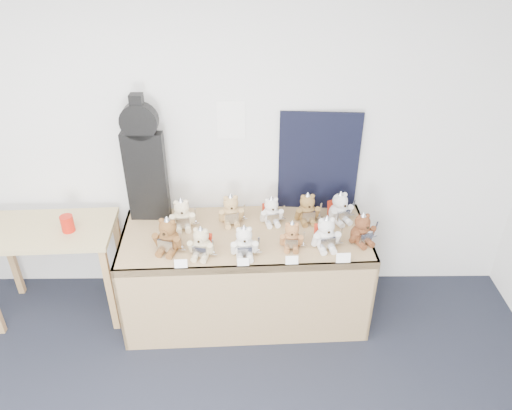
{
  "coord_description": "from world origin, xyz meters",
  "views": [
    {
      "loc": [
        0.83,
        -0.99,
        2.98
      ],
      "look_at": [
        0.86,
        1.99,
        1.1
      ],
      "focal_mm": 35.0,
      "sensor_mm": 36.0,
      "label": 1
    }
  ],
  "objects_px": {
    "teddy_front_centre": "(244,243)",
    "teddy_back_centre_left": "(231,210)",
    "teddy_front_left": "(201,243)",
    "teddy_front_far_left": "(168,236)",
    "side_table": "(50,242)",
    "red_cup": "(67,224)",
    "guitar_case": "(144,161)",
    "teddy_back_end": "(340,209)",
    "teddy_front_right": "(292,236)",
    "teddy_back_centre_right": "(271,211)",
    "teddy_back_left": "(182,215)",
    "teddy_front_far_right": "(326,234)",
    "teddy_front_end": "(362,230)",
    "display_table": "(246,258)",
    "teddy_back_right": "(307,209)"
  },
  "relations": [
    {
      "from": "side_table",
      "to": "display_table",
      "type": "bearing_deg",
      "value": -6.84
    },
    {
      "from": "teddy_front_end",
      "to": "teddy_back_centre_left",
      "type": "xyz_separation_m",
      "value": [
        -0.96,
        0.27,
        0.0
      ]
    },
    {
      "from": "teddy_front_far_right",
      "to": "teddy_back_centre_right",
      "type": "bearing_deg",
      "value": 131.17
    },
    {
      "from": "guitar_case",
      "to": "teddy_back_end",
      "type": "distance_m",
      "value": 1.53
    },
    {
      "from": "teddy_back_centre_left",
      "to": "teddy_back_left",
      "type": "bearing_deg",
      "value": -178.72
    },
    {
      "from": "guitar_case",
      "to": "teddy_front_far_left",
      "type": "bearing_deg",
      "value": -63.53
    },
    {
      "from": "display_table",
      "to": "teddy_front_far_right",
      "type": "height_order",
      "value": "teddy_front_far_right"
    },
    {
      "from": "teddy_front_left",
      "to": "teddy_front_right",
      "type": "bearing_deg",
      "value": 18.95
    },
    {
      "from": "teddy_front_centre",
      "to": "teddy_back_centre_left",
      "type": "xyz_separation_m",
      "value": [
        -0.11,
        0.42,
        0.0
      ]
    },
    {
      "from": "teddy_front_far_left",
      "to": "teddy_front_right",
      "type": "distance_m",
      "value": 0.88
    },
    {
      "from": "teddy_front_centre",
      "to": "teddy_front_far_right",
      "type": "distance_m",
      "value": 0.59
    },
    {
      "from": "teddy_back_centre_left",
      "to": "teddy_front_left",
      "type": "bearing_deg",
      "value": -123.48
    },
    {
      "from": "teddy_front_far_left",
      "to": "teddy_front_centre",
      "type": "xyz_separation_m",
      "value": [
        0.54,
        -0.07,
        -0.01
      ]
    },
    {
      "from": "red_cup",
      "to": "teddy_front_centre",
      "type": "xyz_separation_m",
      "value": [
        1.32,
        -0.26,
        0.0
      ]
    },
    {
      "from": "teddy_front_left",
      "to": "teddy_back_right",
      "type": "relative_size",
      "value": 0.97
    },
    {
      "from": "teddy_front_left",
      "to": "teddy_back_end",
      "type": "xyz_separation_m",
      "value": [
        1.04,
        0.43,
        0.01
      ]
    },
    {
      "from": "teddy_front_far_left",
      "to": "teddy_front_right",
      "type": "height_order",
      "value": "teddy_front_far_left"
    },
    {
      "from": "teddy_front_left",
      "to": "guitar_case",
      "type": "bearing_deg",
      "value": 142.65
    },
    {
      "from": "guitar_case",
      "to": "teddy_front_centre",
      "type": "xyz_separation_m",
      "value": [
        0.74,
        -0.5,
        -0.39
      ]
    },
    {
      "from": "teddy_front_right",
      "to": "teddy_front_end",
      "type": "relative_size",
      "value": 0.89
    },
    {
      "from": "display_table",
      "to": "teddy_front_left",
      "type": "bearing_deg",
      "value": -152.99
    },
    {
      "from": "teddy_front_centre",
      "to": "teddy_back_centre_left",
      "type": "distance_m",
      "value": 0.43
    },
    {
      "from": "teddy_front_left",
      "to": "teddy_front_far_left",
      "type": "bearing_deg",
      "value": 176.09
    },
    {
      "from": "teddy_front_end",
      "to": "teddy_back_right",
      "type": "relative_size",
      "value": 1.0
    },
    {
      "from": "teddy_back_right",
      "to": "red_cup",
      "type": "bearing_deg",
      "value": 177.22
    },
    {
      "from": "guitar_case",
      "to": "teddy_back_centre_right",
      "type": "xyz_separation_m",
      "value": [
        0.95,
        -0.08,
        -0.4
      ]
    },
    {
      "from": "red_cup",
      "to": "teddy_front_far_right",
      "type": "height_order",
      "value": "teddy_front_far_right"
    },
    {
      "from": "teddy_back_right",
      "to": "teddy_front_far_right",
      "type": "bearing_deg",
      "value": -82.18
    },
    {
      "from": "display_table",
      "to": "teddy_front_left",
      "type": "height_order",
      "value": "teddy_front_left"
    },
    {
      "from": "teddy_front_end",
      "to": "teddy_back_centre_right",
      "type": "xyz_separation_m",
      "value": [
        -0.65,
        0.27,
        -0.01
      ]
    },
    {
      "from": "guitar_case",
      "to": "teddy_front_end",
      "type": "relative_size",
      "value": 3.77
    },
    {
      "from": "teddy_back_centre_right",
      "to": "teddy_front_centre",
      "type": "bearing_deg",
      "value": -127.09
    },
    {
      "from": "teddy_front_far_left",
      "to": "teddy_back_end",
      "type": "xyz_separation_m",
      "value": [
        1.28,
        0.36,
        -0.01
      ]
    },
    {
      "from": "teddy_back_left",
      "to": "teddy_back_right",
      "type": "relative_size",
      "value": 1.02
    },
    {
      "from": "teddy_back_left",
      "to": "teddy_back_centre_right",
      "type": "xyz_separation_m",
      "value": [
        0.68,
        0.06,
        -0.01
      ]
    },
    {
      "from": "teddy_front_right",
      "to": "teddy_front_far_right",
      "type": "height_order",
      "value": "teddy_front_far_right"
    },
    {
      "from": "teddy_front_end",
      "to": "guitar_case",
      "type": "bearing_deg",
      "value": 143.49
    },
    {
      "from": "side_table",
      "to": "red_cup",
      "type": "relative_size",
      "value": 7.88
    },
    {
      "from": "guitar_case",
      "to": "teddy_front_centre",
      "type": "distance_m",
      "value": 0.98
    },
    {
      "from": "teddy_front_end",
      "to": "teddy_back_left",
      "type": "relative_size",
      "value": 0.99
    },
    {
      "from": "teddy_front_far_left",
      "to": "teddy_back_centre_left",
      "type": "xyz_separation_m",
      "value": [
        0.44,
        0.35,
        -0.01
      ]
    },
    {
      "from": "teddy_front_left",
      "to": "teddy_front_far_right",
      "type": "distance_m",
      "value": 0.89
    },
    {
      "from": "display_table",
      "to": "teddy_front_centre",
      "type": "relative_size",
      "value": 7.03
    },
    {
      "from": "teddy_front_end",
      "to": "teddy_front_left",
      "type": "bearing_deg",
      "value": 162.92
    },
    {
      "from": "teddy_front_centre",
      "to": "teddy_back_centre_left",
      "type": "relative_size",
      "value": 0.99
    },
    {
      "from": "teddy_front_left",
      "to": "teddy_back_end",
      "type": "relative_size",
      "value": 0.93
    },
    {
      "from": "teddy_front_left",
      "to": "teddy_front_centre",
      "type": "xyz_separation_m",
      "value": [
        0.3,
        -0.01,
        0.0
      ]
    },
    {
      "from": "teddy_back_end",
      "to": "teddy_back_right",
      "type": "bearing_deg",
      "value": 153.4
    },
    {
      "from": "teddy_front_left",
      "to": "teddy_back_left",
      "type": "bearing_deg",
      "value": 127.41
    },
    {
      "from": "display_table",
      "to": "teddy_front_end",
      "type": "xyz_separation_m",
      "value": [
        0.85,
        -0.03,
        0.27
      ]
    }
  ]
}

